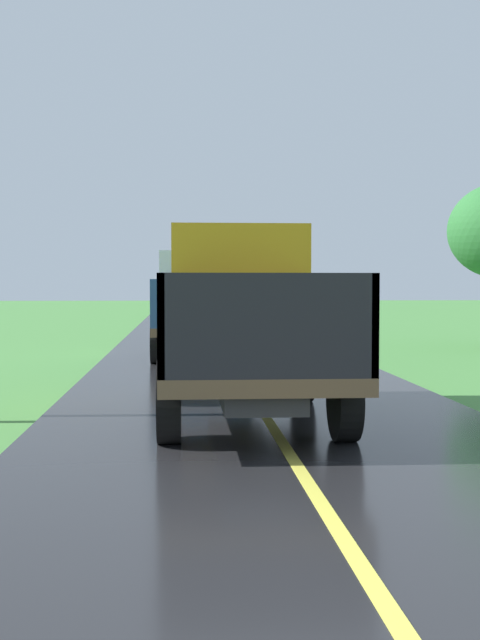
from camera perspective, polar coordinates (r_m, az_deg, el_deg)
The scene contains 2 objects.
banana_truck_near at distance 12.23m, azimuth 0.16°, elevation 0.14°, with size 2.38×5.82×2.80m.
banana_truck_far at distance 22.03m, azimuth -2.93°, elevation 1.21°, with size 2.38×5.81×2.80m.
Camera 1 is at (-1.19, -0.79, 1.96)m, focal length 46.30 mm.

